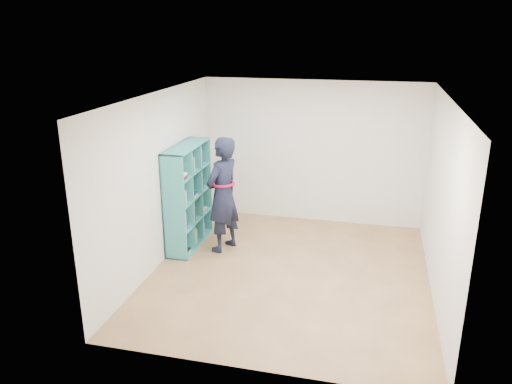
# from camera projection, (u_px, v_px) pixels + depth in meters

# --- Properties ---
(floor) EXTENTS (4.50, 4.50, 0.00)m
(floor) POSITION_uv_depth(u_px,v_px,m) (289.00, 273.00, 7.40)
(floor) COLOR olive
(floor) RESTS_ON ground
(ceiling) EXTENTS (4.50, 4.50, 0.00)m
(ceiling) POSITION_uv_depth(u_px,v_px,m) (294.00, 97.00, 6.57)
(ceiling) COLOR white
(ceiling) RESTS_ON wall_back
(wall_left) EXTENTS (0.02, 4.50, 2.60)m
(wall_left) POSITION_uv_depth(u_px,v_px,m) (159.00, 180.00, 7.43)
(wall_left) COLOR silver
(wall_left) RESTS_ON floor
(wall_right) EXTENTS (0.02, 4.50, 2.60)m
(wall_right) POSITION_uv_depth(u_px,v_px,m) (442.00, 201.00, 6.54)
(wall_right) COLOR silver
(wall_right) RESTS_ON floor
(wall_back) EXTENTS (4.00, 0.02, 2.60)m
(wall_back) POSITION_uv_depth(u_px,v_px,m) (312.00, 152.00, 9.06)
(wall_back) COLOR silver
(wall_back) RESTS_ON floor
(wall_front) EXTENTS (4.00, 0.02, 2.60)m
(wall_front) POSITION_uv_depth(u_px,v_px,m) (253.00, 260.00, 4.91)
(wall_front) COLOR silver
(wall_front) RESTS_ON floor
(bookshelf) EXTENTS (0.37, 1.27, 1.70)m
(bookshelf) POSITION_uv_depth(u_px,v_px,m) (187.00, 197.00, 8.13)
(bookshelf) COLOR teal
(bookshelf) RESTS_ON floor
(person) EXTENTS (0.67, 0.80, 1.88)m
(person) POSITION_uv_depth(u_px,v_px,m) (223.00, 195.00, 7.92)
(person) COLOR black
(person) RESTS_ON floor
(smartphone) EXTENTS (0.04, 0.09, 0.13)m
(smartphone) POSITION_uv_depth(u_px,v_px,m) (219.00, 185.00, 8.01)
(smartphone) COLOR silver
(smartphone) RESTS_ON person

